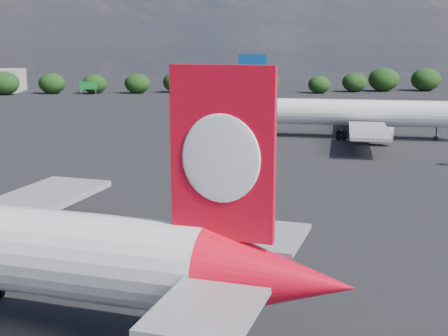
{
  "coord_description": "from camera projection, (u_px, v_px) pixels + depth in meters",
  "views": [
    {
      "loc": [
        12.05,
        -40.21,
        18.91
      ],
      "look_at": [
        16.0,
        12.0,
        8.0
      ],
      "focal_mm": 50.0,
      "sensor_mm": 36.0,
      "label": 1
    }
  ],
  "objects": [
    {
      "name": "china_southern_airliner",
      "position": [
        347.0,
        113.0,
        119.51
      ],
      "size": [
        48.1,
        46.07,
        15.88
      ],
      "color": "white",
      "rests_on": "ground"
    },
    {
      "name": "horizon_treeline",
      "position": [
        152.0,
        82.0,
        217.63
      ],
      "size": [
        206.28,
        16.01,
        9.06
      ],
      "color": "black",
      "rests_on": "ground"
    },
    {
      "name": "billboard_yellow",
      "position": [
        176.0,
        82.0,
        219.98
      ],
      "size": [
        5.0,
        0.3,
        5.5
      ],
      "color": "gold",
      "rests_on": "ground"
    },
    {
      "name": "highway_sign",
      "position": [
        88.0,
        86.0,
        212.05
      ],
      "size": [
        6.0,
        0.3,
        4.5
      ],
      "color": "#146624",
      "rests_on": "ground"
    },
    {
      "name": "ground",
      "position": [
        103.0,
        158.0,
        100.79
      ],
      "size": [
        500.0,
        500.0,
        0.0
      ],
      "primitive_type": "plane",
      "color": "black",
      "rests_on": "ground"
    }
  ]
}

